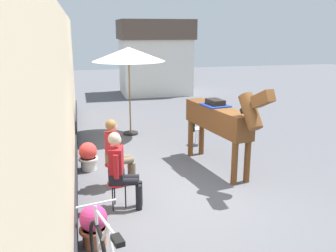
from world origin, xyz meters
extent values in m
plane|color=#56565B|center=(0.00, 3.00, 0.00)|extent=(40.00, 40.00, 0.00)
cube|color=#CCB793|center=(-2.55, 1.50, 1.70)|extent=(0.30, 14.00, 3.40)
cube|color=black|center=(-2.53, 1.50, 0.18)|extent=(0.34, 14.00, 0.36)
cube|color=silver|center=(1.40, 11.37, 1.30)|extent=(3.20, 2.40, 2.60)
cube|color=brown|center=(1.40, 11.37, 3.05)|extent=(3.40, 2.60, 0.90)
cylinder|color=red|center=(-1.67, -0.26, 0.46)|extent=(0.34, 0.34, 0.03)
cylinder|color=black|center=(-1.53, -0.29, 0.22)|extent=(0.02, 0.02, 0.45)
cylinder|color=black|center=(-1.71, -0.12, 0.22)|extent=(0.02, 0.02, 0.45)
cylinder|color=black|center=(-1.76, -0.36, 0.22)|extent=(0.02, 0.02, 0.45)
cube|color=black|center=(-1.67, -0.26, 0.58)|extent=(0.31, 0.37, 0.20)
cube|color=maroon|center=(-1.67, -0.26, 0.90)|extent=(0.29, 0.38, 0.44)
sphere|color=tan|center=(-1.67, -0.26, 1.25)|extent=(0.20, 0.20, 0.20)
sphere|color=#B2A38E|center=(-1.69, -0.25, 1.28)|extent=(0.22, 0.22, 0.22)
cylinder|color=black|center=(-1.46, -0.22, 0.53)|extent=(0.40, 0.21, 0.13)
cylinder|color=black|center=(-1.28, -0.26, 0.23)|extent=(0.11, 0.11, 0.46)
cylinder|color=black|center=(-1.50, -0.38, 0.53)|extent=(0.40, 0.21, 0.13)
cylinder|color=black|center=(-1.31, -0.42, 0.23)|extent=(0.11, 0.11, 0.46)
cylinder|color=maroon|center=(-1.60, -0.07, 0.85)|extent=(0.09, 0.09, 0.42)
cylinder|color=maroon|center=(-1.69, -0.46, 0.85)|extent=(0.09, 0.09, 0.42)
cylinder|color=red|center=(-1.64, 0.69, 0.46)|extent=(0.34, 0.34, 0.03)
cylinder|color=black|center=(-1.50, 0.72, 0.22)|extent=(0.02, 0.02, 0.45)
cylinder|color=black|center=(-1.74, 0.79, 0.22)|extent=(0.02, 0.02, 0.45)
cylinder|color=black|center=(-1.68, 0.56, 0.22)|extent=(0.02, 0.02, 0.45)
cube|color=brown|center=(-1.64, 0.69, 0.58)|extent=(0.31, 0.37, 0.20)
cube|color=maroon|center=(-1.64, 0.69, 0.90)|extent=(0.29, 0.38, 0.44)
sphere|color=tan|center=(-1.64, 0.69, 1.25)|extent=(0.20, 0.20, 0.20)
sphere|color=olive|center=(-1.66, 0.68, 1.28)|extent=(0.22, 0.22, 0.22)
cylinder|color=brown|center=(-1.47, 0.81, 0.53)|extent=(0.40, 0.21, 0.13)
cylinder|color=brown|center=(-1.29, 0.85, 0.23)|extent=(0.11, 0.11, 0.46)
cylinder|color=brown|center=(-1.44, 0.65, 0.53)|extent=(0.40, 0.21, 0.13)
cylinder|color=brown|center=(-1.25, 0.70, 0.23)|extent=(0.11, 0.11, 0.46)
cylinder|color=maroon|center=(-1.67, 0.89, 0.85)|extent=(0.09, 0.09, 0.42)
cylinder|color=maroon|center=(-1.58, 0.50, 0.85)|extent=(0.09, 0.09, 0.42)
cube|color=brown|center=(0.72, 1.21, 1.16)|extent=(0.82, 2.24, 0.52)
cylinder|color=brown|center=(1.05, 0.27, 0.45)|extent=(0.13, 0.13, 0.90)
cylinder|color=brown|center=(0.74, 0.22, 0.45)|extent=(0.13, 0.13, 0.90)
cylinder|color=brown|center=(0.71, 2.18, 0.45)|extent=(0.13, 0.13, 0.90)
cylinder|color=brown|center=(0.40, 2.13, 0.45)|extent=(0.13, 0.13, 0.90)
cylinder|color=brown|center=(0.94, 0.03, 1.55)|extent=(0.39, 0.67, 0.73)
cube|color=brown|center=(1.00, -0.31, 1.86)|extent=(0.27, 0.55, 0.40)
cube|color=black|center=(0.93, 0.05, 1.69)|extent=(0.15, 0.63, 0.48)
cylinder|color=black|center=(0.52, 2.33, 0.89)|extent=(0.12, 0.12, 0.65)
cube|color=navy|center=(0.71, 1.31, 1.44)|extent=(0.60, 0.68, 0.03)
cube|color=black|center=(0.71, 1.31, 1.51)|extent=(0.35, 0.48, 0.12)
cylinder|color=#A85638|center=(-2.12, -1.36, 0.14)|extent=(0.34, 0.34, 0.28)
cylinder|color=#A85638|center=(-2.12, -1.36, 0.26)|extent=(0.43, 0.43, 0.04)
sphere|color=#B22D66|center=(-2.12, -1.36, 0.44)|extent=(0.40, 0.40, 0.40)
cylinder|color=beige|center=(-2.11, 1.73, 0.14)|extent=(0.34, 0.34, 0.28)
cylinder|color=beige|center=(-2.11, 1.73, 0.26)|extent=(0.43, 0.43, 0.04)
sphere|color=red|center=(-2.11, 1.73, 0.44)|extent=(0.40, 0.40, 0.40)
torus|color=black|center=(-2.10, -2.01, 0.36)|extent=(0.21, 0.70, 0.71)
cylinder|color=#B7BCC6|center=(-2.04, -2.29, 0.67)|extent=(0.15, 0.50, 0.60)
cylinder|color=#B7BCC6|center=(-2.00, -2.44, 0.93)|extent=(0.21, 0.79, 0.09)
cylinder|color=#B7BCC6|center=(-2.09, -2.03, 0.66)|extent=(0.05, 0.09, 0.60)
cylinder|color=#B7BCC6|center=(-2.09, -2.05, 1.01)|extent=(0.49, 0.14, 0.03)
cube|color=black|center=(-1.91, -2.83, 0.95)|extent=(0.14, 0.22, 0.06)
cylinder|color=black|center=(-0.79, 4.40, 0.03)|extent=(0.44, 0.44, 0.06)
cylinder|color=olive|center=(-0.79, 4.40, 1.10)|extent=(0.04, 0.04, 2.20)
cone|color=silver|center=(-0.79, 4.40, 2.38)|extent=(2.10, 2.10, 0.40)
cylinder|color=white|center=(0.90, 2.94, 0.45)|extent=(0.32, 0.32, 0.03)
cylinder|color=silver|center=(1.03, 2.94, 0.22)|extent=(0.02, 0.02, 0.43)
cylinder|color=silver|center=(0.84, 3.05, 0.22)|extent=(0.02, 0.02, 0.43)
cylinder|color=silver|center=(0.84, 2.83, 0.22)|extent=(0.02, 0.02, 0.43)
camera|label=1|loc=(-2.20, -6.27, 3.08)|focal=39.44mm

